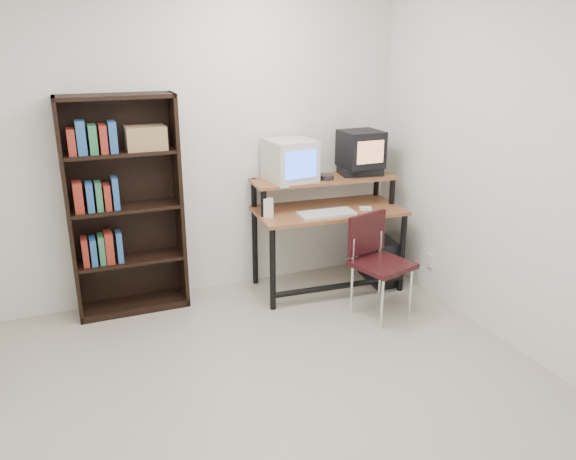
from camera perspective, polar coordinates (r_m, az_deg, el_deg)
name	(u,v)px	position (r m, az deg, el deg)	size (l,w,h in m)	color
floor	(261,428)	(3.45, -2.73, -19.42)	(4.00, 4.00, 0.01)	#B3AA94
back_wall	(174,146)	(4.71, -11.48, 8.37)	(4.00, 0.01, 2.60)	silver
right_wall	(554,177)	(3.95, 25.41, 4.92)	(0.01, 4.00, 2.60)	silver
computer_desk	(327,212)	(4.90, 4.03, 1.79)	(1.31, 0.73, 0.98)	brown
crt_monitor	(290,161)	(4.79, 0.21, 7.06)	(0.41, 0.42, 0.36)	beige
vcr	(360,171)	(5.07, 7.31, 5.96)	(0.36, 0.26, 0.08)	black
crt_tv	(361,149)	(5.03, 7.41, 8.17)	(0.34, 0.34, 0.32)	black
cd_spindle	(327,178)	(4.85, 3.96, 5.31)	(0.12, 0.12, 0.05)	#26262B
keyboard	(327,214)	(4.70, 3.96, 1.61)	(0.47, 0.21, 0.04)	beige
mousepad	(367,211)	(4.88, 8.06, 1.95)	(0.22, 0.18, 0.01)	black
mouse	(365,209)	(4.87, 7.88, 2.15)	(0.10, 0.06, 0.03)	white
desk_speaker	(268,208)	(4.62, -2.01, 2.21)	(0.08, 0.07, 0.17)	beige
pc_tower	(378,259)	(5.23, 9.14, -2.90)	(0.20, 0.45, 0.42)	black
school_chair	(376,255)	(4.52, 8.97, -2.48)	(0.50, 0.50, 0.82)	black
bookshelf	(124,204)	(4.60, -16.29, 2.55)	(0.88, 0.31, 1.74)	black
wall_outlet	(430,260)	(5.04, 14.19, -3.02)	(0.02, 0.08, 0.12)	beige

